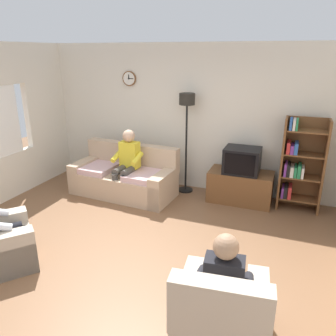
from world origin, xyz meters
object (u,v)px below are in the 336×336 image
(couch, at_px, (125,178))
(floor_lamp, at_px, (187,116))
(tv_stand, at_px, (240,187))
(armchair_near_bookshelf, at_px, (221,316))
(tv, at_px, (242,160))
(bookshelf, at_px, (299,164))
(person_in_right_armchair, at_px, (224,281))
(person_on_couch, at_px, (127,161))

(couch, distance_m, floor_lamp, 1.62)
(tv_stand, relative_size, floor_lamp, 0.59)
(tv_stand, xyz_separation_m, armchair_near_bookshelf, (0.37, -3.16, 0.01))
(tv_stand, distance_m, floor_lamp, 1.58)
(tv_stand, bearing_deg, tv, -90.00)
(bookshelf, xyz_separation_m, armchair_near_bookshelf, (-0.55, -3.23, -0.49))
(tv, distance_m, person_in_right_armchair, 3.07)
(bookshelf, xyz_separation_m, floor_lamp, (-1.97, 0.03, 0.67))
(tv_stand, relative_size, tv, 1.83)
(floor_lamp, relative_size, person_in_right_armchair, 1.65)
(bookshelf, bearing_deg, floor_lamp, 179.22)
(tv, bearing_deg, person_in_right_armchair, -83.33)
(couch, xyz_separation_m, person_in_right_armchair, (2.43, -2.64, 0.29))
(couch, bearing_deg, person_on_couch, -41.36)
(floor_lamp, relative_size, person_on_couch, 1.49)
(floor_lamp, distance_m, person_in_right_armchair, 3.57)
(floor_lamp, distance_m, armchair_near_bookshelf, 3.74)
(couch, xyz_separation_m, armchair_near_bookshelf, (2.44, -2.73, -0.02))
(tv, height_order, person_on_couch, person_on_couch)
(bookshelf, distance_m, floor_lamp, 2.08)
(tv_stand, xyz_separation_m, tv, (0.00, -0.02, 0.50))
(floor_lamp, xyz_separation_m, person_in_right_armchair, (1.41, -3.17, -0.85))
(person_on_couch, bearing_deg, couch, 138.64)
(floor_lamp, xyz_separation_m, armchair_near_bookshelf, (1.42, -3.26, -1.16))
(couch, relative_size, armchair_near_bookshelf, 2.02)
(bookshelf, bearing_deg, tv, -173.98)
(tv_stand, relative_size, person_on_couch, 0.89)
(armchair_near_bookshelf, xyz_separation_m, person_in_right_armchair, (-0.01, 0.09, 0.32))
(person_on_couch, bearing_deg, tv_stand, 15.58)
(tv_stand, bearing_deg, person_in_right_armchair, -83.38)
(tv_stand, xyz_separation_m, person_on_couch, (-1.95, -0.54, 0.42))
(tv_stand, distance_m, bookshelf, 1.05)
(tv_stand, bearing_deg, armchair_near_bookshelf, -83.38)
(bookshelf, bearing_deg, person_in_right_armchair, -100.12)
(couch, height_order, tv, tv)
(tv, xyz_separation_m, bookshelf, (0.92, 0.10, 0.01))
(tv_stand, bearing_deg, couch, -168.19)
(tv, xyz_separation_m, floor_lamp, (-1.05, 0.12, 0.68))
(tv_stand, distance_m, tv, 0.50)
(couch, distance_m, tv_stand, 2.12)
(tv_stand, distance_m, person_on_couch, 2.07)
(person_on_couch, bearing_deg, person_in_right_armchair, -47.61)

